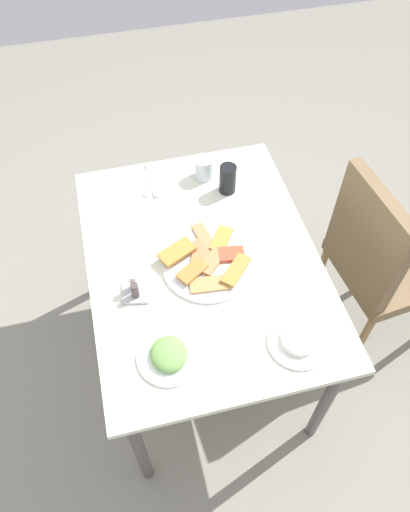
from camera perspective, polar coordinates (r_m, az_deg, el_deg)
name	(u,v)px	position (r m, az deg, el deg)	size (l,w,h in m)	color
ground_plane	(203,348)	(2.34, -0.19, -10.80)	(6.00, 6.00, 0.00)	gray
dining_table	(203,271)	(1.80, -0.24, -1.83)	(1.09, 0.82, 0.71)	silver
dining_chair	(380,258)	(2.10, 19.86, -0.18)	(0.46, 0.47, 0.92)	brown
pide_platter	(208,262)	(1.71, 0.41, -0.66)	(0.35, 0.34, 0.04)	white
salad_plate_greens	(298,340)	(1.57, 10.91, -9.71)	(0.19, 0.19, 0.05)	white
salad_plate_rice	(169,355)	(1.53, -4.26, -11.49)	(0.20, 0.20, 0.05)	white
soda_can	(228,179)	(1.92, 2.68, 9.03)	(0.07, 0.07, 0.12)	black
drinking_glass	(204,168)	(1.99, -0.16, 10.30)	(0.08, 0.08, 0.09)	silver
paper_napkin	(147,182)	(2.01, -6.78, 8.68)	(0.14, 0.14, 0.00)	white
fork	(143,182)	(2.00, -7.30, 8.67)	(0.17, 0.01, 0.01)	silver
spoon	(152,180)	(2.01, -6.28, 8.86)	(0.20, 0.02, 0.01)	silver
condiment_caddy	(135,289)	(1.65, -8.26, -3.88)	(0.11, 0.11, 0.08)	#B2B2B7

